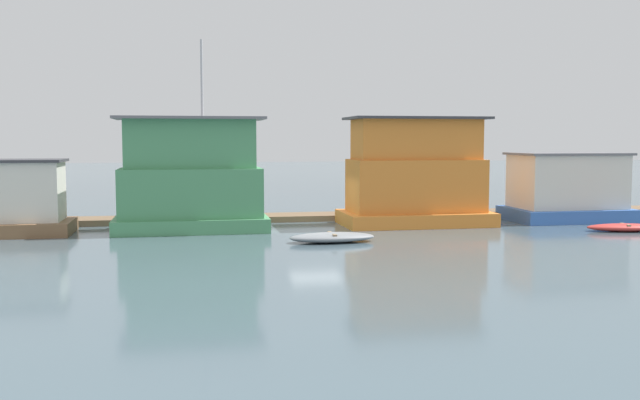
{
  "coord_description": "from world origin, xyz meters",
  "views": [
    {
      "loc": [
        -6.24,
        -33.6,
        4.23
      ],
      "look_at": [
        0.0,
        -1.0,
        1.4
      ],
      "focal_mm": 40.0,
      "sensor_mm": 36.0,
      "label": 1
    }
  ],
  "objects_px": {
    "houseboat_orange": "(415,176)",
    "dinghy_red": "(625,227)",
    "houseboat_blue": "(567,188)",
    "mooring_post_far_left": "(399,203)",
    "houseboat_green": "(191,180)",
    "dinghy_grey": "(332,237)",
    "mooring_post_centre": "(455,199)",
    "mooring_post_far_right": "(259,202)"
  },
  "relations": [
    {
      "from": "houseboat_green",
      "to": "dinghy_grey",
      "type": "xyz_separation_m",
      "value": [
        5.65,
        -4.85,
        -2.17
      ]
    },
    {
      "from": "houseboat_orange",
      "to": "mooring_post_centre",
      "type": "relative_size",
      "value": 3.38
    },
    {
      "from": "mooring_post_far_left",
      "to": "mooring_post_far_right",
      "type": "bearing_deg",
      "value": 180.0
    },
    {
      "from": "houseboat_green",
      "to": "houseboat_orange",
      "type": "bearing_deg",
      "value": 1.66
    },
    {
      "from": "houseboat_green",
      "to": "mooring_post_far_left",
      "type": "bearing_deg",
      "value": 11.72
    },
    {
      "from": "houseboat_orange",
      "to": "mooring_post_centre",
      "type": "xyz_separation_m",
      "value": [
        2.83,
        1.9,
        -1.34
      ]
    },
    {
      "from": "houseboat_blue",
      "to": "mooring_post_centre",
      "type": "xyz_separation_m",
      "value": [
        -5.57,
        1.51,
        -0.59
      ]
    },
    {
      "from": "dinghy_red",
      "to": "mooring_post_centre",
      "type": "height_order",
      "value": "mooring_post_centre"
    },
    {
      "from": "houseboat_blue",
      "to": "dinghy_red",
      "type": "bearing_deg",
      "value": -86.34
    },
    {
      "from": "houseboat_green",
      "to": "mooring_post_far_right",
      "type": "xyz_separation_m",
      "value": [
        3.37,
        2.21,
        -1.28
      ]
    },
    {
      "from": "houseboat_orange",
      "to": "mooring_post_far_right",
      "type": "relative_size",
      "value": 3.33
    },
    {
      "from": "houseboat_orange",
      "to": "mooring_post_far_right",
      "type": "bearing_deg",
      "value": 165.94
    },
    {
      "from": "houseboat_orange",
      "to": "mooring_post_far_left",
      "type": "height_order",
      "value": "houseboat_orange"
    },
    {
      "from": "mooring_post_centre",
      "to": "dinghy_grey",
      "type": "bearing_deg",
      "value": -138.99
    },
    {
      "from": "houseboat_orange",
      "to": "dinghy_red",
      "type": "relative_size",
      "value": 1.99
    },
    {
      "from": "houseboat_orange",
      "to": "houseboat_blue",
      "type": "xyz_separation_m",
      "value": [
        8.4,
        0.39,
        -0.74
      ]
    },
    {
      "from": "houseboat_orange",
      "to": "houseboat_green",
      "type": "bearing_deg",
      "value": -178.34
    },
    {
      "from": "houseboat_green",
      "to": "dinghy_red",
      "type": "xyz_separation_m",
      "value": [
        19.64,
        -3.98,
        -2.19
      ]
    },
    {
      "from": "houseboat_blue",
      "to": "dinghy_red",
      "type": "xyz_separation_m",
      "value": [
        0.3,
        -4.68,
        -1.49
      ]
    },
    {
      "from": "houseboat_orange",
      "to": "dinghy_red",
      "type": "bearing_deg",
      "value": -26.27
    },
    {
      "from": "dinghy_red",
      "to": "mooring_post_far_right",
      "type": "height_order",
      "value": "mooring_post_far_right"
    },
    {
      "from": "mooring_post_centre",
      "to": "mooring_post_far_right",
      "type": "height_order",
      "value": "mooring_post_far_right"
    },
    {
      "from": "houseboat_orange",
      "to": "mooring_post_far_right",
      "type": "height_order",
      "value": "houseboat_orange"
    },
    {
      "from": "mooring_post_far_right",
      "to": "houseboat_green",
      "type": "bearing_deg",
      "value": -146.75
    },
    {
      "from": "dinghy_red",
      "to": "houseboat_orange",
      "type": "bearing_deg",
      "value": 153.73
    },
    {
      "from": "houseboat_blue",
      "to": "dinghy_grey",
      "type": "bearing_deg",
      "value": -157.92
    },
    {
      "from": "houseboat_orange",
      "to": "mooring_post_centre",
      "type": "bearing_deg",
      "value": 33.8
    },
    {
      "from": "houseboat_green",
      "to": "houseboat_orange",
      "type": "distance_m",
      "value": 10.95
    },
    {
      "from": "houseboat_green",
      "to": "mooring_post_centre",
      "type": "distance_m",
      "value": 14.01
    },
    {
      "from": "houseboat_blue",
      "to": "houseboat_orange",
      "type": "bearing_deg",
      "value": -177.37
    },
    {
      "from": "houseboat_orange",
      "to": "mooring_post_far_left",
      "type": "distance_m",
      "value": 2.44
    },
    {
      "from": "houseboat_orange",
      "to": "houseboat_blue",
      "type": "relative_size",
      "value": 1.2
    },
    {
      "from": "mooring_post_far_left",
      "to": "mooring_post_centre",
      "type": "relative_size",
      "value": 0.84
    },
    {
      "from": "houseboat_green",
      "to": "houseboat_orange",
      "type": "xyz_separation_m",
      "value": [
        10.94,
        0.32,
        0.04
      ]
    },
    {
      "from": "mooring_post_far_left",
      "to": "houseboat_green",
      "type": "bearing_deg",
      "value": -168.28
    },
    {
      "from": "dinghy_red",
      "to": "mooring_post_far_left",
      "type": "distance_m",
      "value": 10.93
    },
    {
      "from": "houseboat_green",
      "to": "mooring_post_far_left",
      "type": "distance_m",
      "value": 10.99
    },
    {
      "from": "mooring_post_far_left",
      "to": "mooring_post_centre",
      "type": "bearing_deg",
      "value": 0.0
    },
    {
      "from": "dinghy_grey",
      "to": "mooring_post_centre",
      "type": "xyz_separation_m",
      "value": [
        8.12,
        7.06,
        0.88
      ]
    },
    {
      "from": "mooring_post_far_left",
      "to": "mooring_post_far_right",
      "type": "distance_m",
      "value": 7.29
    },
    {
      "from": "houseboat_orange",
      "to": "dinghy_grey",
      "type": "bearing_deg",
      "value": -135.67
    },
    {
      "from": "houseboat_orange",
      "to": "dinghy_grey",
      "type": "distance_m",
      "value": 7.72
    }
  ]
}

